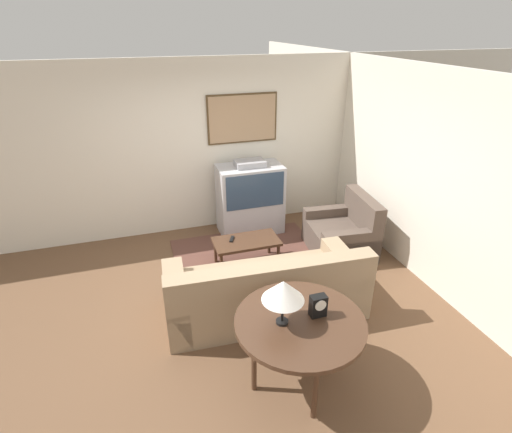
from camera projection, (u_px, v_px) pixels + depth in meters
name	position (u px, v px, depth m)	size (l,w,h in m)	color
ground_plane	(228.00, 301.00, 4.99)	(12.00, 12.00, 0.00)	brown
wall_back	(193.00, 149.00, 6.22)	(12.00, 0.10, 2.70)	silver
wall_right	(424.00, 177.00, 5.11)	(0.06, 12.00, 2.70)	silver
area_rug	(251.00, 260.00, 5.82)	(2.13, 1.85, 0.01)	brown
tv	(250.00, 199.00, 6.41)	(1.01, 0.58, 1.22)	#B7B7BC
couch	(266.00, 291.00, 4.68)	(2.35, 1.12, 0.86)	#9E8466
armchair	(343.00, 234.00, 5.95)	(0.95, 1.06, 0.87)	brown
coffee_table	(246.00, 243.00, 5.57)	(0.91, 0.48, 0.40)	#472D1E
console_table	(300.00, 326.00, 3.54)	(1.17, 1.17, 0.77)	#472D1E
table_lamp	(283.00, 291.00, 3.34)	(0.37, 0.37, 0.44)	black
mantel_clock	(318.00, 306.00, 3.53)	(0.15, 0.10, 0.21)	black
remote	(232.00, 239.00, 5.56)	(0.11, 0.16, 0.02)	black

